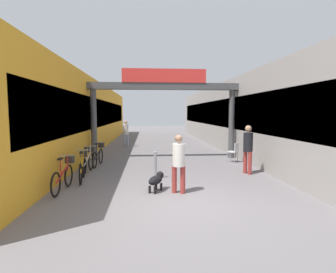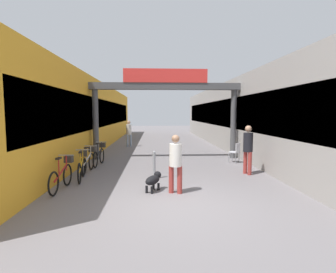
% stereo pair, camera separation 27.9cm
% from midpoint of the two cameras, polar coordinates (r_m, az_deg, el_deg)
% --- Properties ---
extents(ground_plane, '(80.00, 80.00, 0.00)m').
position_cam_midpoint_polar(ground_plane, '(6.65, 3.11, -14.41)').
color(ground_plane, slate).
extents(storefront_left, '(3.00, 26.00, 4.04)m').
position_cam_midpoint_polar(storefront_left, '(17.79, -17.41, 4.23)').
color(storefront_left, gold).
rests_on(storefront_left, ground_plane).
extents(storefront_right, '(3.00, 26.00, 4.04)m').
position_cam_midpoint_polar(storefront_right, '(18.17, 15.57, 4.29)').
color(storefront_right, '#9E9993').
rests_on(storefront_right, ground_plane).
extents(arcade_sign_gateway, '(7.40, 0.47, 4.30)m').
position_cam_midpoint_polar(arcade_sign_gateway, '(12.69, 0.07, 8.79)').
color(arcade_sign_gateway, '#4C4C4F').
rests_on(arcade_sign_gateway, ground_plane).
extents(pedestrian_with_dog, '(0.43, 0.43, 1.63)m').
position_cam_midpoint_polar(pedestrian_with_dog, '(7.25, 2.75, -5.17)').
color(pedestrian_with_dog, '#99332D').
rests_on(pedestrian_with_dog, ground_plane).
extents(pedestrian_companion, '(0.44, 0.44, 1.78)m').
position_cam_midpoint_polar(pedestrian_companion, '(9.94, 17.78, -2.05)').
color(pedestrian_companion, '#99332D').
rests_on(pedestrian_companion, ground_plane).
extents(pedestrian_carrying_crate, '(0.46, 0.46, 1.73)m').
position_cam_midpoint_polar(pedestrian_carrying_crate, '(17.48, -8.06, 1.03)').
color(pedestrian_carrying_crate, '#8C9EB2').
rests_on(pedestrian_carrying_crate, ground_plane).
extents(dog_on_leash, '(0.57, 0.74, 0.53)m').
position_cam_midpoint_polar(dog_on_leash, '(7.57, -2.08, -9.38)').
color(dog_on_leash, black).
rests_on(dog_on_leash, ground_plane).
extents(bicycle_red_nearest, '(0.46, 1.69, 0.98)m').
position_cam_midpoint_polar(bicycle_red_nearest, '(8.24, -21.11, -7.75)').
color(bicycle_red_nearest, black).
rests_on(bicycle_red_nearest, ground_plane).
extents(bicycle_orange_second, '(0.46, 1.68, 0.98)m').
position_cam_midpoint_polar(bicycle_orange_second, '(9.25, -17.44, -6.25)').
color(bicycle_orange_second, black).
rests_on(bicycle_orange_second, ground_plane).
extents(bicycle_silver_third, '(0.46, 1.69, 0.98)m').
position_cam_midpoint_polar(bicycle_silver_third, '(10.32, -16.22, -5.05)').
color(bicycle_silver_third, black).
rests_on(bicycle_silver_third, ground_plane).
extents(bicycle_black_farthest, '(0.46, 1.69, 0.98)m').
position_cam_midpoint_polar(bicycle_black_farthest, '(11.58, -14.04, -3.90)').
color(bicycle_black_farthest, black).
rests_on(bicycle_black_farthest, ground_plane).
extents(bollard_post_metal, '(0.10, 0.10, 0.95)m').
position_cam_midpoint_polar(bollard_post_metal, '(8.92, -2.14, -6.13)').
color(bollard_post_metal, gray).
rests_on(bollard_post_metal, ground_plane).
extents(cafe_chair_aluminium_nearer, '(0.57, 0.57, 0.89)m').
position_cam_midpoint_polar(cafe_chair_aluminium_nearer, '(12.17, 15.16, -3.00)').
color(cafe_chair_aluminium_nearer, gray).
rests_on(cafe_chair_aluminium_nearer, ground_plane).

